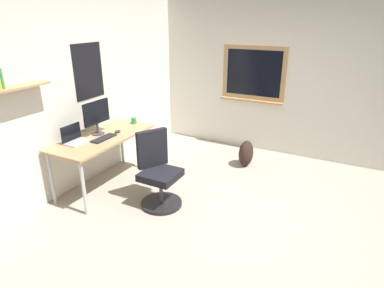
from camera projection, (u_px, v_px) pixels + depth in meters
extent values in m
plane|color=#9E9384|center=(242.00, 227.00, 3.75)|extent=(5.20, 5.20, 0.00)
cube|color=silver|center=(72.00, 93.00, 4.33)|extent=(5.00, 0.10, 2.60)
cube|color=tan|center=(18.00, 87.00, 3.49)|extent=(0.68, 0.20, 0.02)
cube|color=black|center=(88.00, 71.00, 4.46)|extent=(0.52, 0.01, 0.74)
cube|color=silver|center=(298.00, 79.00, 5.29)|extent=(0.10, 5.00, 2.60)
cube|color=tan|center=(254.00, 73.00, 5.53)|extent=(0.04, 1.10, 0.90)
cube|color=black|center=(254.00, 73.00, 5.52)|extent=(0.01, 0.94, 0.76)
cube|color=tan|center=(251.00, 100.00, 5.67)|extent=(0.12, 1.10, 0.03)
cube|color=tan|center=(103.00, 137.00, 4.42)|extent=(1.50, 0.66, 0.03)
cylinder|color=#B7B7BC|center=(84.00, 188.00, 3.87)|extent=(0.04, 0.04, 0.71)
cylinder|color=#B7B7BC|center=(150.00, 149.00, 5.00)|extent=(0.04, 0.04, 0.71)
cylinder|color=#B7B7BC|center=(52.00, 178.00, 4.11)|extent=(0.04, 0.04, 0.71)
cylinder|color=#B7B7BC|center=(122.00, 143.00, 5.24)|extent=(0.04, 0.04, 0.71)
cylinder|color=black|center=(162.00, 203.00, 4.19)|extent=(0.52, 0.52, 0.04)
cylinder|color=#4C4C51|center=(161.00, 190.00, 4.12)|extent=(0.05, 0.05, 0.34)
cube|color=black|center=(160.00, 175.00, 4.04)|extent=(0.44, 0.44, 0.09)
cube|color=black|center=(152.00, 148.00, 4.09)|extent=(0.38, 0.26, 0.48)
cube|color=#ADAFB5|center=(78.00, 142.00, 4.18)|extent=(0.31, 0.21, 0.02)
cube|color=black|center=(71.00, 133.00, 4.18)|extent=(0.31, 0.01, 0.21)
cylinder|color=#38383D|center=(98.00, 134.00, 4.49)|extent=(0.17, 0.17, 0.01)
cylinder|color=#38383D|center=(98.00, 128.00, 4.46)|extent=(0.03, 0.03, 0.14)
cube|color=black|center=(96.00, 112.00, 4.38)|extent=(0.46, 0.02, 0.31)
cube|color=black|center=(104.00, 138.00, 4.31)|extent=(0.37, 0.13, 0.02)
ellipsoid|color=#262628|center=(118.00, 132.00, 4.54)|extent=(0.10, 0.06, 0.03)
cylinder|color=#338C4C|center=(134.00, 121.00, 4.92)|extent=(0.08, 0.08, 0.09)
ellipsoid|color=black|center=(246.00, 153.00, 5.21)|extent=(0.32, 0.22, 0.42)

